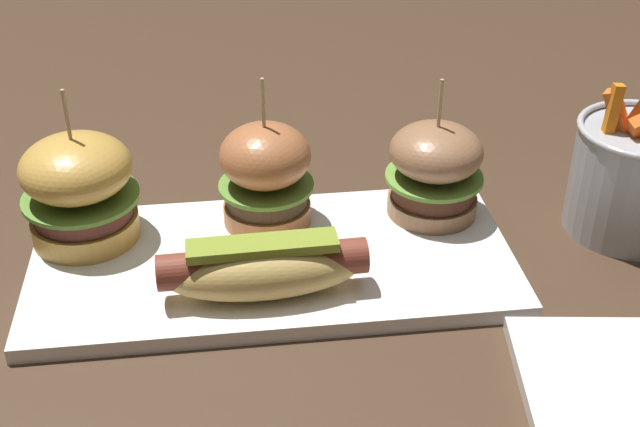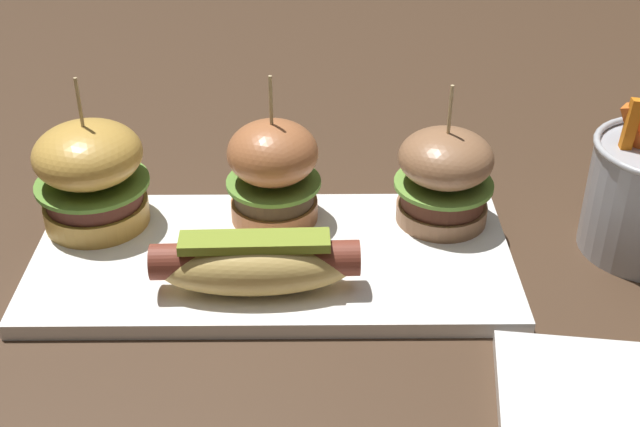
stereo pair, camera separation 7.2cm
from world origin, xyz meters
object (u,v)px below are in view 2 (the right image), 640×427
object	(u,v)px
platter_main	(273,259)
slider_right	(444,176)
hot_dog	(256,263)
slider_left	(91,175)
slider_center	(276,171)

from	to	relation	value
platter_main	slider_right	bearing A→B (deg)	19.19
hot_dog	slider_left	bearing A→B (deg)	145.55
slider_center	slider_right	xyz separation A→B (m)	(0.15, -0.00, -0.00)
slider_left	slider_right	xyz separation A→B (m)	(0.32, 0.00, -0.00)
slider_center	slider_right	bearing A→B (deg)	-1.38
hot_dog	slider_right	distance (m)	0.20
slider_right	slider_center	bearing A→B (deg)	178.62
hot_dog	slider_right	xyz separation A→B (m)	(0.16, 0.11, 0.02)
platter_main	slider_left	distance (m)	0.18
hot_dog	slider_left	size ratio (longest dim) A/B	1.18
platter_main	slider_right	distance (m)	0.17
hot_dog	slider_left	xyz separation A→B (m)	(-0.15, 0.10, 0.02)
platter_main	slider_right	xyz separation A→B (m)	(0.15, 0.05, 0.05)
slider_center	slider_right	distance (m)	0.15
slider_right	slider_left	bearing A→B (deg)	-179.68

